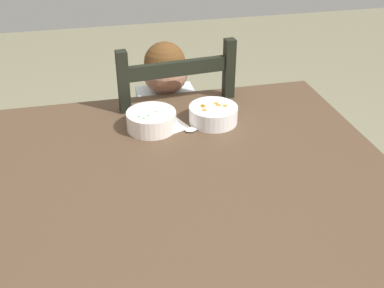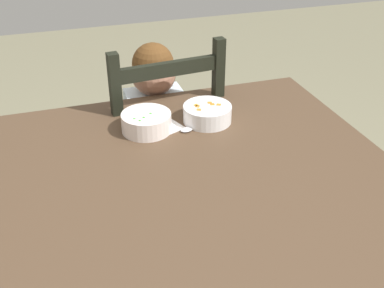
# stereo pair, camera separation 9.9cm
# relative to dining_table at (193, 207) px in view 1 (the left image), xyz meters

# --- Properties ---
(dining_table) EXTENTS (1.15, 1.09, 0.78)m
(dining_table) POSITION_rel_dining_table_xyz_m (0.00, 0.00, 0.00)
(dining_table) COLOR #4E3827
(dining_table) RESTS_ON ground
(dining_chair) EXTENTS (0.46, 0.46, 0.99)m
(dining_chair) POSITION_rel_dining_table_xyz_m (0.04, 0.59, -0.21)
(dining_chair) COLOR black
(dining_chair) RESTS_ON ground
(child_figure) EXTENTS (0.32, 0.31, 0.95)m
(child_figure) POSITION_rel_dining_table_xyz_m (0.03, 0.59, -0.04)
(child_figure) COLOR silver
(child_figure) RESTS_ON ground
(bowl_of_peas) EXTENTS (0.16, 0.16, 0.06)m
(bowl_of_peas) POSITION_rel_dining_table_xyz_m (-0.07, 0.29, 0.14)
(bowl_of_peas) COLOR white
(bowl_of_peas) RESTS_ON dining_table
(bowl_of_carrots) EXTENTS (0.16, 0.16, 0.06)m
(bowl_of_carrots) POSITION_rel_dining_table_xyz_m (0.13, 0.29, 0.14)
(bowl_of_carrots) COLOR white
(bowl_of_carrots) RESTS_ON dining_table
(spoon) EXTENTS (0.14, 0.06, 0.01)m
(spoon) POSITION_rel_dining_table_xyz_m (0.07, 0.26, 0.11)
(spoon) COLOR silver
(spoon) RESTS_ON dining_table
(paper_napkin) EXTENTS (0.17, 0.17, 0.00)m
(paper_napkin) POSITION_rel_dining_table_xyz_m (-0.03, 0.30, 0.11)
(paper_napkin) COLOR white
(paper_napkin) RESTS_ON dining_table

